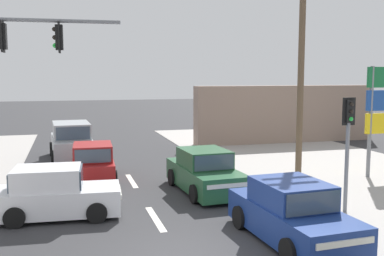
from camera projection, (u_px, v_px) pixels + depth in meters
name	position (u px, v px, depth m)	size (l,w,h in m)	color
lane_dash_mid	(155.00, 219.00, 13.27)	(0.20, 2.40, 0.01)	silver
lane_dash_far	(132.00, 181.00, 18.05)	(0.20, 2.40, 0.01)	silver
utility_pole_midground_right	(301.00, 56.00, 18.15)	(1.80, 0.26, 9.55)	brown
pedestal_signal_right_kerb	(348.00, 135.00, 13.62)	(0.44, 0.29, 3.56)	slate
shopfront_wall_far	(286.00, 114.00, 28.45)	(12.00, 1.00, 3.60)	gray
sedan_receding_far	(205.00, 173.00, 16.29)	(2.08, 4.32, 1.56)	#235633
sedan_kerbside_parked	(292.00, 215.00, 11.39)	(2.06, 4.32, 1.56)	navy
suv_oncoming_near	(71.00, 142.00, 22.61)	(2.24, 4.62, 1.90)	#A3A8AD
hatchback_oncoming_mid	(93.00, 163.00, 18.04)	(1.91, 3.71, 1.53)	maroon
hatchback_crossing_left	(56.00, 194.00, 13.34)	(3.74, 1.99, 1.53)	silver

